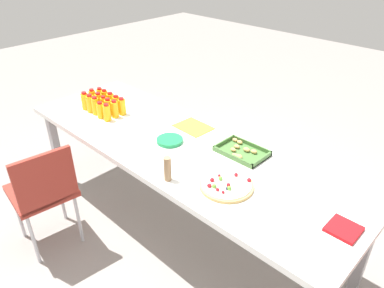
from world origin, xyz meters
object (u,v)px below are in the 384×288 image
Objects in this scene: napkin_stack at (344,229)px; party_table at (180,152)px; juice_bottle_9 at (115,109)px; juice_bottle_11 at (105,98)px; juice_bottle_5 at (93,98)px; juice_bottle_0 at (85,101)px; juice_bottle_6 at (99,101)px; paper_folder at (193,127)px; plate_stack at (170,140)px; chair_near_left at (44,190)px; juice_bottle_7 at (104,104)px; snack_tray at (241,151)px; juice_bottle_10 at (100,96)px; juice_bottle_8 at (108,107)px; juice_bottle_13 at (117,104)px; juice_bottle_14 at (122,107)px; juice_bottle_1 at (90,104)px; juice_bottle_2 at (95,106)px; juice_bottle_3 at (100,110)px; fruit_pizza at (226,185)px; juice_bottle_12 at (111,101)px; juice_bottle_4 at (107,113)px; cardboard_tube at (168,169)px.

party_table is at bearing 178.90° from napkin_stack.
juice_bottle_11 is (-0.23, 0.07, 0.00)m from juice_bottle_9.
juice_bottle_5 is 2.13m from napkin_stack.
juice_bottle_6 is at bearing 45.66° from juice_bottle_0.
juice_bottle_5 is 0.57× the size of paper_folder.
chair_near_left is at bearing -120.86° from plate_stack.
juice_bottle_7 is 1.21m from snack_tray.
chair_near_left reaches higher than plate_stack.
juice_bottle_5 reaches higher than juice_bottle_10.
juice_bottle_8 is at bearing -166.66° from snack_tray.
juice_bottle_14 is (0.07, 0.00, -0.00)m from juice_bottle_13.
juice_bottle_1 reaches higher than juice_bottle_9.
paper_folder is at bearing 25.84° from juice_bottle_1.
juice_bottle_2 is at bearing 1.76° from juice_bottle_0.
juice_bottle_3 is 0.94× the size of juice_bottle_6.
juice_bottle_9 is (0.08, 0.01, 0.00)m from juice_bottle_8.
fruit_pizza is at bearing -4.05° from juice_bottle_7.
juice_bottle_13 reaches higher than snack_tray.
juice_bottle_13 is 0.07m from juice_bottle_14.
juice_bottle_13 is at bearing -0.88° from juice_bottle_10.
juice_bottle_2 is 0.10m from juice_bottle_8.
juice_bottle_10 reaches higher than napkin_stack.
party_table is at bearing 8.78° from juice_bottle_2.
juice_bottle_9 is (0.07, 0.08, 0.00)m from juice_bottle_3.
juice_bottle_1 is at bearing -171.56° from party_table.
juice_bottle_0 is 1.00× the size of juice_bottle_11.
plate_stack is at bearing 2.99° from juice_bottle_9.
juice_bottle_7 is 1.97m from napkin_stack.
napkin_stack is at bearing -1.16° from juice_bottle_12.
juice_bottle_3 is (0.08, -0.01, -0.01)m from juice_bottle_2.
juice_bottle_12 is (0.14, 0.15, -0.00)m from juice_bottle_0.
juice_bottle_8 reaches higher than juice_bottle_7.
plate_stack is (-0.07, -0.02, 0.07)m from party_table.
paper_folder is (0.42, 1.02, 0.24)m from chair_near_left.
juice_bottle_14 is at bearing 13.43° from juice_bottle_5.
juice_bottle_2 reaches higher than juice_bottle_4.
juice_bottle_10 is 0.98× the size of juice_bottle_12.
juice_bottle_3 is 0.89× the size of juice_bottle_5.
chair_near_left is 0.79m from juice_bottle_9.
cardboard_tube is at bearing -103.72° from snack_tray.
juice_bottle_9 is (0.16, 0.07, -0.00)m from juice_bottle_2.
juice_bottle_3 is at bearing -148.91° from paper_folder.
juice_bottle_13 reaches higher than juice_bottle_7.
juice_bottle_12 is at bearing 177.98° from juice_bottle_13.
plate_stack reaches higher than napkin_stack.
juice_bottle_4 is at bearing -86.94° from juice_bottle_14.
juice_bottle_4 is at bearing 179.12° from fruit_pizza.
juice_bottle_7 is (-0.81, -0.05, 0.12)m from party_table.
juice_bottle_0 is at bearing 179.85° from juice_bottle_1.
fruit_pizza is at bearing -3.94° from juice_bottle_8.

